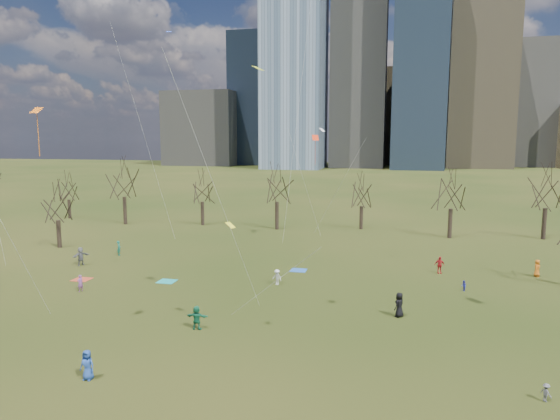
% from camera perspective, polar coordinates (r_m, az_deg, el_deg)
% --- Properties ---
extents(ground, '(500.00, 500.00, 0.00)m').
position_cam_1_polar(ground, '(34.17, -4.73, -14.56)').
color(ground, black).
rests_on(ground, ground).
extents(downtown_skyline, '(212.50, 78.00, 118.00)m').
position_cam_1_polar(downtown_skyline, '(242.29, 10.49, 14.16)').
color(downtown_skyline, slate).
rests_on(downtown_skyline, ground).
extents(bare_tree_row, '(113.04, 29.80, 9.50)m').
position_cam_1_polar(bare_tree_row, '(68.27, 4.75, 2.20)').
color(bare_tree_row, black).
rests_on(bare_tree_row, ground).
extents(blanket_teal, '(1.60, 1.50, 0.03)m').
position_cam_1_polar(blanket_teal, '(48.03, -12.80, -7.95)').
color(blanket_teal, teal).
rests_on(blanket_teal, ground).
extents(blanket_navy, '(1.60, 1.50, 0.03)m').
position_cam_1_polar(blanket_navy, '(50.71, 2.12, -6.89)').
color(blanket_navy, blue).
rests_on(blanket_navy, ground).
extents(blanket_crimson, '(1.60, 1.50, 0.03)m').
position_cam_1_polar(blanket_crimson, '(51.03, -21.72, -7.38)').
color(blanket_crimson, '#BE4126').
rests_on(blanket_crimson, ground).
extents(person_0, '(0.84, 0.56, 1.70)m').
position_cam_1_polar(person_0, '(30.60, -21.16, -16.18)').
color(person_0, '#234699').
rests_on(person_0, ground).
extents(person_3, '(0.65, 0.71, 0.96)m').
position_cam_1_polar(person_3, '(29.97, 28.12, -17.93)').
color(person_3, '#5A5A5E').
rests_on(person_3, ground).
extents(person_5, '(1.58, 0.54, 1.69)m').
position_cam_1_polar(person_5, '(35.94, -9.49, -12.03)').
color(person_5, '#186E49').
rests_on(person_5, ground).
extents(person_6, '(1.00, 1.09, 1.87)m').
position_cam_1_polar(person_6, '(38.75, 13.48, -10.49)').
color(person_6, black).
rests_on(person_6, ground).
extents(person_7, '(0.52, 0.63, 1.49)m').
position_cam_1_polar(person_7, '(47.04, -21.87, -7.77)').
color(person_7, '#934F9E').
rests_on(person_7, ground).
extents(person_8, '(0.45, 0.53, 0.95)m').
position_cam_1_polar(person_8, '(46.70, 20.25, -8.14)').
color(person_8, '#282CAD').
rests_on(person_8, ground).
extents(person_9, '(1.04, 0.82, 1.42)m').
position_cam_1_polar(person_9, '(45.69, -0.35, -7.68)').
color(person_9, silver).
rests_on(person_9, ground).
extents(person_10, '(1.06, 0.59, 1.70)m').
position_cam_1_polar(person_10, '(51.80, 17.77, -6.01)').
color(person_10, red).
rests_on(person_10, ground).
extents(person_11, '(1.40, 1.85, 1.95)m').
position_cam_1_polar(person_11, '(56.41, -21.82, -4.93)').
color(person_11, slate).
rests_on(person_11, ground).
extents(person_12, '(0.85, 0.98, 1.69)m').
position_cam_1_polar(person_12, '(54.15, 27.32, -5.93)').
color(person_12, orange).
rests_on(person_12, ground).
extents(person_13, '(0.62, 0.72, 1.67)m').
position_cam_1_polar(person_13, '(59.77, -17.93, -4.16)').
color(person_13, '#19725E').
rests_on(person_13, ground).
extents(kites_airborne, '(55.35, 42.99, 34.03)m').
position_cam_1_polar(kites_airborne, '(44.55, 5.89, 9.40)').
color(kites_airborne, orange).
rests_on(kites_airborne, ground).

